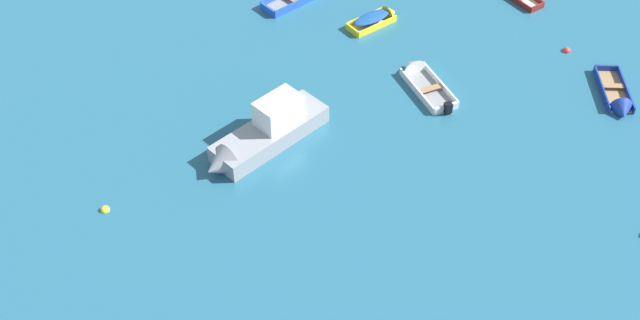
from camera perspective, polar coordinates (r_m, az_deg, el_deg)
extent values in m
cube|color=beige|center=(38.29, 3.96, 10.32)|extent=(2.51, 1.96, 0.09)
cube|color=yellow|center=(38.52, 3.50, 10.82)|extent=(2.18, 1.26, 0.35)
cube|color=yellow|center=(37.91, 4.44, 10.14)|extent=(2.18, 1.26, 0.35)
cube|color=yellow|center=(37.55, 2.49, 9.87)|extent=(0.56, 0.88, 0.35)
cone|color=yellow|center=(38.92, 5.45, 11.12)|extent=(0.95, 1.09, 0.94)
cube|color=#937047|center=(38.10, 3.82, 10.51)|extent=(0.65, 0.89, 0.03)
ellipsoid|color=#19478C|center=(38.07, 3.99, 10.82)|extent=(2.31, 1.82, 0.26)
cube|color=gray|center=(34.38, 8.27, 5.34)|extent=(1.94, 3.22, 0.09)
cube|color=white|center=(34.04, 7.40, 5.27)|extent=(0.96, 3.05, 0.36)
cube|color=white|center=(34.57, 9.17, 5.76)|extent=(0.96, 3.05, 0.36)
cube|color=white|center=(33.30, 9.62, 3.93)|extent=(1.18, 0.45, 0.36)
cone|color=white|center=(35.37, 6.99, 7.09)|extent=(1.32, 1.02, 1.17)
cube|color=#937047|center=(34.15, 8.44, 5.45)|extent=(1.14, 0.62, 0.03)
cube|color=black|center=(33.14, 9.76, 3.95)|extent=(0.38, 0.37, 0.50)
cube|color=gray|center=(40.04, -2.03, 12.11)|extent=(3.36, 2.77, 0.10)
cube|color=blue|center=(39.57, -1.48, 11.95)|extent=(2.91, 1.99, 0.41)
cube|color=blue|center=(39.06, -4.02, 11.38)|extent=(0.75, 1.03, 0.41)
cube|color=gray|center=(31.34, -3.84, 2.01)|extent=(5.27, 4.55, 0.80)
cone|color=gray|center=(30.13, -7.79, -0.44)|extent=(1.70, 1.77, 1.41)
cube|color=white|center=(30.95, -3.18, 3.80)|extent=(2.26, 2.12, 1.15)
cube|color=black|center=(30.39, -4.39, 3.39)|extent=(0.82, 1.01, 0.50)
cube|color=#99754C|center=(36.45, 21.49, 4.90)|extent=(1.49, 3.05, 0.09)
cube|color=navy|center=(36.55, 22.34, 5.01)|extent=(0.58, 3.01, 0.36)
cube|color=navy|center=(36.19, 20.74, 5.11)|extent=(0.58, 3.01, 0.36)
cube|color=navy|center=(37.50, 21.02, 6.55)|extent=(1.06, 0.29, 0.36)
cone|color=navy|center=(35.21, 22.12, 3.43)|extent=(1.13, 0.86, 1.03)
cube|color=#937047|center=(36.44, 21.52, 5.31)|extent=(1.00, 0.47, 0.03)
cube|color=maroon|center=(41.15, 14.65, 11.79)|extent=(1.09, 2.18, 0.32)
cube|color=maroon|center=(40.82, 16.29, 11.13)|extent=(0.87, 0.48, 0.32)
sphere|color=red|center=(38.33, 18.33, 7.91)|extent=(0.40, 0.40, 0.40)
sphere|color=yellow|center=(29.99, -16.12, -3.71)|extent=(0.37, 0.37, 0.37)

